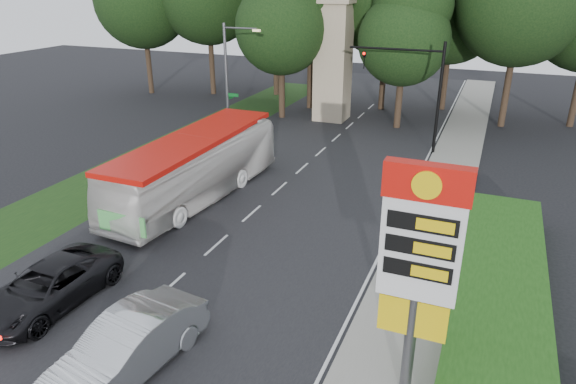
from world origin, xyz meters
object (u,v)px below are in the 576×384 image
at_px(gas_station_pylon, 420,255).
at_px(streetlight_signs, 229,77).
at_px(traffic_signal_mast, 419,82).
at_px(suv_charcoal, 48,286).
at_px(sedan_silver, 128,347).
at_px(monument, 333,56).
at_px(transit_bus, 196,168).

height_order(gas_station_pylon, streetlight_signs, streetlight_signs).
bearing_deg(traffic_signal_mast, suv_charcoal, -111.71).
relative_size(sedan_silver, suv_charcoal, 0.98).
bearing_deg(gas_station_pylon, streetlight_signs, 128.96).
distance_m(monument, transit_bus, 18.71).
bearing_deg(suv_charcoal, gas_station_pylon, 4.38).
bearing_deg(monument, sedan_silver, -83.40).
xyz_separation_m(traffic_signal_mast, sedan_silver, (-4.18, -24.23, -3.79)).
bearing_deg(streetlight_signs, suv_charcoal, -79.81).
relative_size(monument, sedan_silver, 1.88).
xyz_separation_m(streetlight_signs, sedan_silver, (8.49, -22.24, -3.56)).
height_order(streetlight_signs, transit_bus, streetlight_signs).
bearing_deg(suv_charcoal, streetlight_signs, 102.09).
bearing_deg(suv_charcoal, sedan_silver, -17.43).
distance_m(streetlight_signs, monument, 9.44).
relative_size(streetlight_signs, sedan_silver, 1.49).
height_order(traffic_signal_mast, sedan_silver, traffic_signal_mast).
distance_m(gas_station_pylon, streetlight_signs, 25.74).
distance_m(traffic_signal_mast, streetlight_signs, 12.83).
bearing_deg(suv_charcoal, transit_bus, 93.07).
distance_m(monument, suv_charcoal, 28.90).
distance_m(traffic_signal_mast, monument, 9.76).
height_order(traffic_signal_mast, monument, monument).
relative_size(monument, transit_bus, 0.83).
xyz_separation_m(streetlight_signs, transit_bus, (3.49, -10.34, -2.75)).
bearing_deg(gas_station_pylon, monument, 111.80).
distance_m(gas_station_pylon, sedan_silver, 8.77).
bearing_deg(gas_station_pylon, transit_bus, 142.71).
xyz_separation_m(streetlight_signs, monument, (4.99, 7.99, 0.67)).
relative_size(gas_station_pylon, monument, 0.68).
distance_m(gas_station_pylon, traffic_signal_mast, 22.29).
relative_size(gas_station_pylon, streetlight_signs, 0.86).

